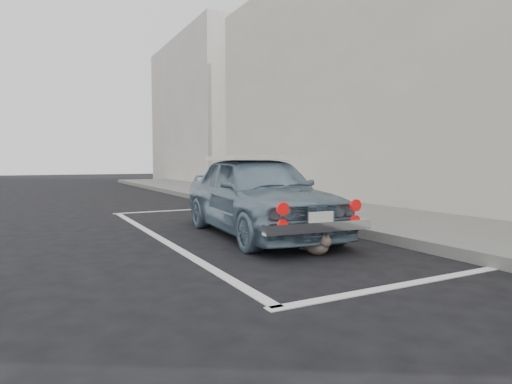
% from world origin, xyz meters
% --- Properties ---
extents(ground, '(80.00, 80.00, 0.00)m').
position_xyz_m(ground, '(0.00, 0.00, 0.00)').
color(ground, black).
rests_on(ground, ground).
extents(sidewalk, '(2.80, 40.00, 0.15)m').
position_xyz_m(sidewalk, '(3.20, 2.00, 0.07)').
color(sidewalk, slate).
rests_on(sidewalk, ground).
extents(shop_building, '(3.50, 18.00, 7.00)m').
position_xyz_m(shop_building, '(6.33, 4.00, 3.49)').
color(shop_building, '#BEB5A7').
rests_on(shop_building, ground).
extents(building_far, '(3.50, 10.00, 8.00)m').
position_xyz_m(building_far, '(6.35, 20.00, 4.00)').
color(building_far, '#B9B3A8').
rests_on(building_far, ground).
extents(pline_rear, '(3.00, 0.12, 0.01)m').
position_xyz_m(pline_rear, '(0.50, -0.50, 0.00)').
color(pline_rear, silver).
rests_on(pline_rear, ground).
extents(pline_front, '(3.00, 0.12, 0.01)m').
position_xyz_m(pline_front, '(0.50, 6.50, 0.00)').
color(pline_front, silver).
rests_on(pline_front, ground).
extents(pline_side, '(0.12, 7.00, 0.01)m').
position_xyz_m(pline_side, '(-0.90, 3.00, 0.00)').
color(pline_side, silver).
rests_on(pline_side, ground).
extents(retro_coupe, '(1.81, 3.89, 1.29)m').
position_xyz_m(retro_coupe, '(0.58, 2.63, 0.65)').
color(retro_coupe, slate).
rests_on(retro_coupe, ground).
extents(cat, '(0.29, 0.53, 0.28)m').
position_xyz_m(cat, '(0.53, 0.95, 0.13)').
color(cat, '#756959').
rests_on(cat, ground).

